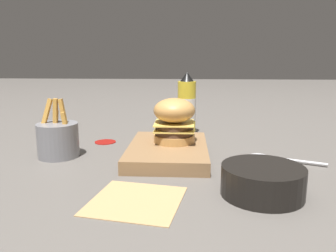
# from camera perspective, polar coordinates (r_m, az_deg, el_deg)

# --- Properties ---
(ground_plane) EXTENTS (6.00, 6.00, 0.00)m
(ground_plane) POSITION_cam_1_polar(r_m,az_deg,el_deg) (0.88, -1.38, -5.00)
(ground_plane) COLOR #5B5651
(serving_board) EXTENTS (0.30, 0.20, 0.03)m
(serving_board) POSITION_cam_1_polar(r_m,az_deg,el_deg) (0.86, 0.00, -4.35)
(serving_board) COLOR olive
(serving_board) RESTS_ON ground_plane
(burger) EXTENTS (0.11, 0.11, 0.12)m
(burger) POSITION_cam_1_polar(r_m,az_deg,el_deg) (0.87, 1.10, 1.06)
(burger) COLOR tan
(burger) RESTS_ON serving_board
(ketchup_bottle) EXTENTS (0.06, 0.06, 0.21)m
(ketchup_bottle) POSITION_cam_1_polar(r_m,az_deg,el_deg) (1.10, 3.27, 3.44)
(ketchup_bottle) COLOR yellow
(ketchup_bottle) RESTS_ON ground_plane
(fries_basket) EXTENTS (0.11, 0.11, 0.15)m
(fries_basket) POSITION_cam_1_polar(r_m,az_deg,el_deg) (0.90, -18.60, -2.19)
(fries_basket) COLOR slate
(fries_basket) RESTS_ON ground_plane
(side_bowl) EXTENTS (0.16, 0.16, 0.06)m
(side_bowl) POSITION_cam_1_polar(r_m,az_deg,el_deg) (0.65, 16.13, -9.00)
(side_bowl) COLOR black
(side_bowl) RESTS_ON ground_plane
(spoon) EXTENTS (0.09, 0.18, 0.01)m
(spoon) POSITION_cam_1_polar(r_m,az_deg,el_deg) (0.87, 17.16, -5.23)
(spoon) COLOR silver
(spoon) RESTS_ON ground_plane
(ketchup_puddle) EXTENTS (0.06, 0.06, 0.00)m
(ketchup_puddle) POSITION_cam_1_polar(r_m,az_deg,el_deg) (1.02, -10.86, -2.70)
(ketchup_puddle) COLOR #9E140F
(ketchup_puddle) RESTS_ON ground_plane
(parchment_square) EXTENTS (0.19, 0.19, 0.00)m
(parchment_square) POSITION_cam_1_polar(r_m,az_deg,el_deg) (0.61, -5.59, -12.74)
(parchment_square) COLOR tan
(parchment_square) RESTS_ON ground_plane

